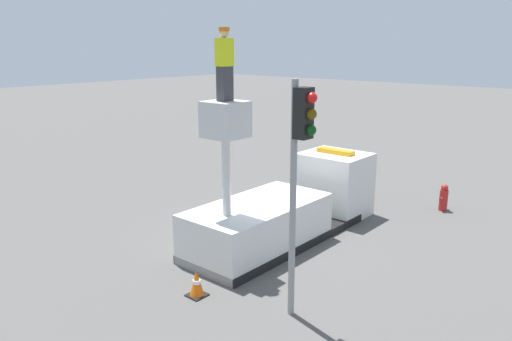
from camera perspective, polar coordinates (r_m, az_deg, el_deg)
The scene contains 6 objects.
ground_plane at distance 15.04m, azimuth 2.48°, elevation -7.98°, with size 120.00×120.00×0.00m, color #565451.
bucket_truck at distance 15.10m, azimuth 3.66°, elevation -4.42°, with size 7.13×2.18×4.33m.
worker at distance 12.29m, azimuth -3.61°, elevation 11.99°, with size 0.40×0.26×1.75m.
traffic_light_pole at distance 9.93m, azimuth 5.01°, elevation 1.89°, with size 0.34×0.57×5.04m.
fire_hydrant at distance 18.67m, azimuth 20.65°, elevation -2.93°, with size 0.53×0.29×0.95m.
traffic_cone_rear at distance 11.91m, azimuth -6.80°, elevation -12.72°, with size 0.43×0.43×0.65m.
Camera 1 is at (-10.99, -8.53, 5.70)m, focal length 35.00 mm.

